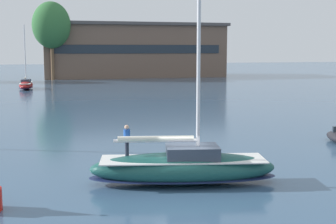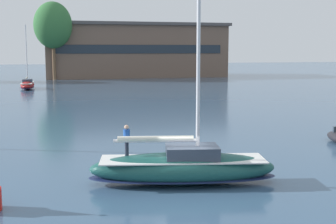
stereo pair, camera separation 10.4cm
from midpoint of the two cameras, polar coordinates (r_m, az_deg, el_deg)
name	(u,v)px [view 1 (the left image)]	position (r m, az deg, el deg)	size (l,w,h in m)	color
ground_plane	(183,184)	(24.61, 1.69, -8.71)	(400.00, 400.00, 0.00)	#385675
waterfront_building	(133,50)	(119.76, -4.32, 7.54)	(45.11, 18.84, 13.26)	brown
tree_shore_center	(51,25)	(108.44, -14.06, 10.22)	(8.43, 8.43, 17.35)	brown
sailboat_main	(183,167)	(24.37, 1.75, -6.66)	(10.07, 4.62, 13.36)	#194C47
sailboat_moored_mid_channel	(26,85)	(85.46, -16.96, 3.21)	(2.60, 8.18, 11.14)	maroon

